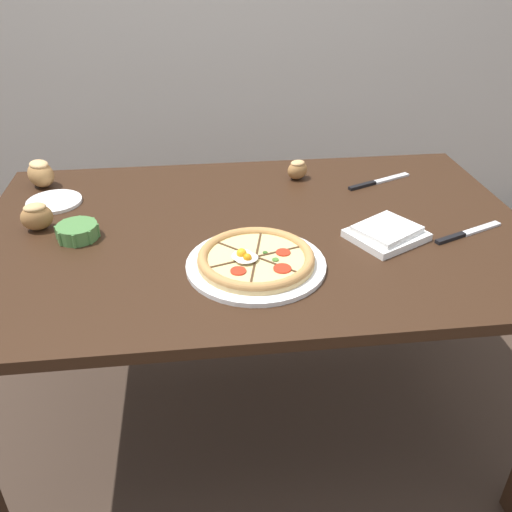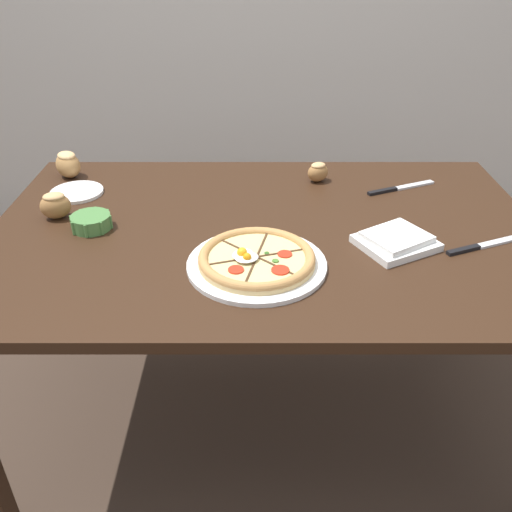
{
  "view_description": "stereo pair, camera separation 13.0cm",
  "coord_description": "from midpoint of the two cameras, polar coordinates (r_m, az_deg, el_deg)",
  "views": [
    {
      "loc": [
        -0.16,
        -1.31,
        1.45
      ],
      "look_at": [
        -0.02,
        -0.2,
        0.78
      ],
      "focal_mm": 38.0,
      "sensor_mm": 36.0,
      "label": 1
    },
    {
      "loc": [
        -0.03,
        -1.32,
        1.45
      ],
      "look_at": [
        -0.02,
        -0.2,
        0.78
      ],
      "focal_mm": 38.0,
      "sensor_mm": 36.0,
      "label": 2
    }
  ],
  "objects": [
    {
      "name": "ground_plane",
      "position": [
        1.96,
        -1.97,
        -16.67
      ],
      "size": [
        12.0,
        12.0,
        0.0
      ],
      "primitive_type": "plane",
      "color": "#3D2D23"
    },
    {
      "name": "dining_table",
      "position": [
        1.54,
        -2.42,
        0.18
      ],
      "size": [
        1.52,
        0.98,
        0.75
      ],
      "color": "#331E11",
      "rests_on": "ground_plane"
    },
    {
      "name": "pizza",
      "position": [
        1.31,
        -2.87,
        -0.52
      ],
      "size": [
        0.34,
        0.34,
        0.05
      ],
      "color": "white",
      "rests_on": "dining_table"
    },
    {
      "name": "ramekin_bowl",
      "position": [
        1.53,
        -20.64,
        2.4
      ],
      "size": [
        0.12,
        0.12,
        0.04
      ],
      "color": "#4C8442",
      "rests_on": "dining_table"
    },
    {
      "name": "napkin_folded",
      "position": [
        1.46,
        11.12,
        2.31
      ],
      "size": [
        0.23,
        0.22,
        0.04
      ],
      "rotation": [
        0.0,
        0.0,
        0.48
      ],
      "color": "white",
      "rests_on": "dining_table"
    },
    {
      "name": "bread_piece_near",
      "position": [
        1.79,
        2.29,
        9.06
      ],
      "size": [
        0.09,
        0.08,
        0.06
      ],
      "rotation": [
        0.0,
        0.0,
        0.49
      ],
      "color": "#A3703D",
      "rests_on": "dining_table"
    },
    {
      "name": "bread_piece_mid",
      "position": [
        1.88,
        -23.63,
        7.95
      ],
      "size": [
        0.12,
        0.12,
        0.09
      ],
      "rotation": [
        0.0,
        0.0,
        2.35
      ],
      "color": "#B27F47",
      "rests_on": "dining_table"
    },
    {
      "name": "bread_piece_far",
      "position": [
        1.6,
        -24.3,
        3.79
      ],
      "size": [
        0.1,
        0.08,
        0.08
      ],
      "rotation": [
        0.0,
        0.0,
        0.22
      ],
      "color": "#A3703D",
      "rests_on": "dining_table"
    },
    {
      "name": "knife_main",
      "position": [
        1.54,
        19.18,
        2.26
      ],
      "size": [
        0.22,
        0.1,
        0.01
      ],
      "rotation": [
        0.0,
        0.0,
        0.39
      ],
      "color": "silver",
      "rests_on": "dining_table"
    },
    {
      "name": "knife_spare",
      "position": [
        1.8,
        10.75,
        7.67
      ],
      "size": [
        0.23,
        0.11,
        0.01
      ],
      "rotation": [
        0.0,
        0.0,
        0.41
      ],
      "color": "silver",
      "rests_on": "dining_table"
    },
    {
      "name": "side_saucer",
      "position": [
        1.76,
        -22.5,
        5.25
      ],
      "size": [
        0.16,
        0.16,
        0.01
      ],
      "color": "white",
      "rests_on": "dining_table"
    }
  ]
}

